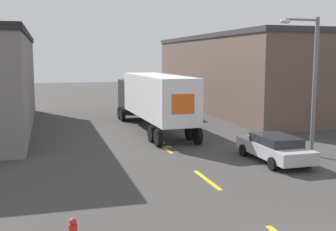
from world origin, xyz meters
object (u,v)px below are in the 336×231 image
Objects in this scene: parked_car_right_far at (178,109)px; street_lamp at (310,76)px; parked_car_right_mid at (275,147)px; semi_truck at (152,97)px.

street_lamp is at bearing -81.75° from parked_car_right_far.
parked_car_right_mid is 4.12m from street_lamp.
semi_truck is 6.61m from parked_car_right_far.
parked_car_right_mid is 15.90m from parked_car_right_far.
parked_car_right_far is (3.53, 5.34, -1.63)m from semi_truck.
semi_truck reaches higher than parked_car_right_far.
parked_car_right_mid is at bearing -90.00° from parked_car_right_far.
parked_car_right_far is (0.00, 15.90, 0.00)m from parked_car_right_mid.
street_lamp reaches higher than semi_truck.
street_lamp is (5.75, -10.01, 1.79)m from semi_truck.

